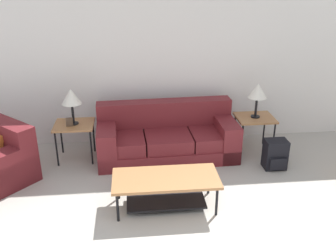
% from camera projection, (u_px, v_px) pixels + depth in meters
% --- Properties ---
extents(wall_back, '(8.95, 0.06, 2.60)m').
position_uv_depth(wall_back, '(164.00, 64.00, 6.01)').
color(wall_back, white).
rests_on(wall_back, ground_plane).
extents(couch, '(2.14, 0.96, 0.82)m').
position_uv_depth(couch, '(167.00, 138.00, 5.79)').
color(couch, maroon).
rests_on(couch, ground_plane).
extents(coffee_table, '(1.28, 0.59, 0.41)m').
position_uv_depth(coffee_table, '(166.00, 185.00, 4.52)').
color(coffee_table, '#A87042').
rests_on(coffee_table, ground_plane).
extents(side_table_left, '(0.58, 0.51, 0.58)m').
position_uv_depth(side_table_left, '(74.00, 127.00, 5.61)').
color(side_table_left, '#A87042').
rests_on(side_table_left, ground_plane).
extents(side_table_right, '(0.58, 0.51, 0.58)m').
position_uv_depth(side_table_right, '(255.00, 120.00, 5.87)').
color(side_table_right, '#A87042').
rests_on(side_table_right, ground_plane).
extents(table_lamp_left, '(0.29, 0.29, 0.54)m').
position_uv_depth(table_lamp_left, '(71.00, 97.00, 5.43)').
color(table_lamp_left, black).
rests_on(table_lamp_left, side_table_left).
extents(table_lamp_right, '(0.29, 0.29, 0.54)m').
position_uv_depth(table_lamp_right, '(258.00, 91.00, 5.69)').
color(table_lamp_right, black).
rests_on(table_lamp_right, side_table_right).
extents(backpack, '(0.32, 0.31, 0.44)m').
position_uv_depth(backpack, '(275.00, 155.00, 5.46)').
color(backpack, black).
rests_on(backpack, ground_plane).
extents(picture_frame, '(0.10, 0.04, 0.13)m').
position_uv_depth(picture_frame, '(69.00, 122.00, 5.49)').
color(picture_frame, '#4C3828').
rests_on(picture_frame, side_table_left).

